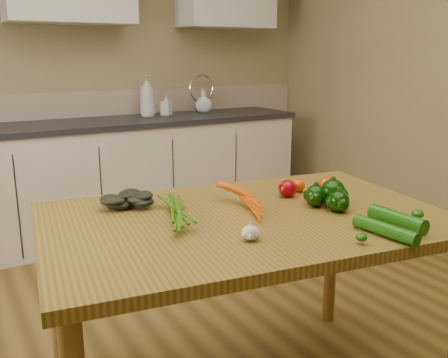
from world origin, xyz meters
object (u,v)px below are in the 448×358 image
zucchini_a (397,219)px  tomato_a (288,188)px  tomato_b (298,186)px  zucchini_b (385,230)px  pepper_c (339,201)px  carrot_bunch (224,203)px  tomato_c (326,184)px  table (246,238)px  leafy_greens (128,193)px  garlic_bulb (251,233)px  soap_bottle_a (147,96)px  pepper_b (333,192)px  pepper_a (316,196)px  soap_bottle_c (204,102)px  soap_bottle_b (166,105)px

zucchini_a → tomato_a: bearing=101.3°
tomato_b → zucchini_b: size_ratio=0.26×
pepper_c → zucchini_a: size_ratio=0.37×
carrot_bunch → zucchini_a: size_ratio=1.26×
tomato_c → zucchini_b: tomato_c is taller
table → zucchini_a: 0.55m
table → carrot_bunch: (-0.05, 0.07, 0.13)m
leafy_greens → garlic_bulb: size_ratio=3.58×
soap_bottle_a → pepper_b: soap_bottle_a is taller
leafy_greens → soap_bottle_a: bearing=66.0°
tomato_a → zucchini_a: 0.51m
table → tomato_b: tomato_b is taller
pepper_c → zucchini_b: (-0.05, -0.28, -0.02)m
pepper_b → pepper_c: 0.09m
pepper_a → soap_bottle_c: bearing=72.6°
soap_bottle_c → table: bearing=30.4°
garlic_bulb → tomato_b: size_ratio=0.97×
soap_bottle_c → zucchini_b: size_ratio=0.77×
pepper_a → zucchini_b: 0.38m
soap_bottle_a → pepper_a: 2.33m
carrot_bunch → tomato_a: bearing=16.6°
tomato_b → tomato_a: bearing=-156.2°
garlic_bulb → pepper_b: bearing=18.2°
table → garlic_bulb: (-0.13, -0.22, 0.11)m
soap_bottle_a → soap_bottle_b: 0.18m
pepper_c → zucchini_a: 0.24m
garlic_bulb → zucchini_a: size_ratio=0.27×
zucchini_b → carrot_bunch: bearing=123.9°
leafy_greens → soap_bottle_b: bearing=62.2°
carrot_bunch → zucchini_b: (0.33, -0.49, -0.01)m
soap_bottle_a → soap_bottle_c: 0.51m
pepper_c → soap_bottle_c: bearing=73.9°
carrot_bunch → pepper_a: (0.35, -0.11, 0.01)m
tomato_a → zucchini_a: size_ratio=0.36×
tomato_b → leafy_greens: bearing=166.4°
tomato_c → zucchini_a: tomato_c is taller
garlic_bulb → pepper_b: (0.50, 0.16, 0.03)m
tomato_a → table: bearing=-156.7°
carrot_bunch → leafy_greens: size_ratio=1.30×
tomato_c → zucchini_b: 0.57m
pepper_b → tomato_b: (0.00, 0.22, -0.02)m
carrot_bunch → tomato_c: size_ratio=4.01×
garlic_bulb → tomato_c: 0.70m
carrot_bunch → tomato_b: carrot_bunch is taller
soap_bottle_c → tomato_b: bearing=37.5°
carrot_bunch → garlic_bulb: carrot_bunch is taller
garlic_bulb → pepper_c: pepper_c is taller
zucchini_a → zucchini_b: size_ratio=0.92×
pepper_b → soap_bottle_a: bearing=86.3°
soap_bottle_b → zucchini_b: size_ratio=0.70×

